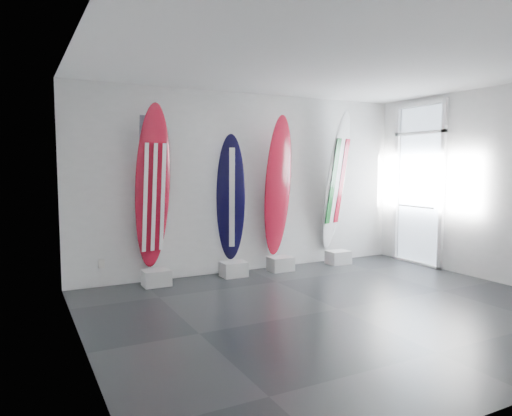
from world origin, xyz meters
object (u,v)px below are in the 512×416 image
surfboard_swiss (278,187)px  surfboard_italy (336,182)px  surfboard_usa (153,187)px  surfboard_navy (231,198)px

surfboard_swiss → surfboard_italy: bearing=-8.0°
surfboard_italy → surfboard_usa: bearing=160.6°
surfboard_italy → surfboard_swiss: bearing=160.6°
surfboard_usa → surfboard_italy: bearing=-10.5°
surfboard_usa → surfboard_navy: 1.29m
surfboard_navy → surfboard_swiss: bearing=20.2°
surfboard_usa → surfboard_swiss: (2.15, 0.00, -0.03)m
surfboard_navy → surfboard_italy: bearing=20.2°
surfboard_swiss → surfboard_italy: surfboard_italy is taller
surfboard_usa → surfboard_navy: (1.27, 0.00, -0.20)m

